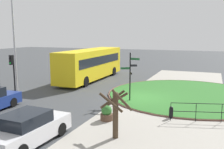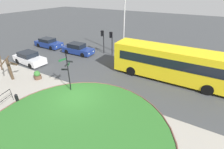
{
  "view_description": "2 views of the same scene",
  "coord_description": "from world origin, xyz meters",
  "px_view_note": "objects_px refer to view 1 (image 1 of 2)",
  "views": [
    {
      "loc": [
        -18.66,
        -5.0,
        4.95
      ],
      "look_at": [
        0.82,
        2.76,
        1.59
      ],
      "focal_mm": 41.07,
      "sensor_mm": 36.0,
      "label": 1
    },
    {
      "loc": [
        8.26,
        -8.23,
        8.21
      ],
      "look_at": [
        1.61,
        3.28,
        1.16
      ],
      "focal_mm": 25.83,
      "sensor_mm": 36.0,
      "label": 2
    }
  ],
  "objects_px": {
    "traffic_light_near": "(12,66)",
    "street_tree_bare": "(116,111)",
    "signpost_directional": "(130,73)",
    "bollard_foreground": "(171,112)",
    "lamppost_tall": "(14,38)",
    "bus_yellow": "(91,64)",
    "planter_near_signpost": "(107,114)",
    "car_trailing": "(28,129)"
  },
  "relations": [
    {
      "from": "car_trailing",
      "to": "signpost_directional",
      "type": "bearing_deg",
      "value": -11.14
    },
    {
      "from": "bus_yellow",
      "to": "car_trailing",
      "type": "xyz_separation_m",
      "value": [
        -15.78,
        -4.6,
        -1.07
      ]
    },
    {
      "from": "bollard_foreground",
      "to": "lamppost_tall",
      "type": "height_order",
      "value": "lamppost_tall"
    },
    {
      "from": "traffic_light_near",
      "to": "street_tree_bare",
      "type": "height_order",
      "value": "traffic_light_near"
    },
    {
      "from": "traffic_light_near",
      "to": "planter_near_signpost",
      "type": "xyz_separation_m",
      "value": [
        -3.14,
        -9.65,
        -1.98
      ]
    },
    {
      "from": "bollard_foreground",
      "to": "car_trailing",
      "type": "xyz_separation_m",
      "value": [
        -5.96,
        5.5,
        0.32
      ]
    },
    {
      "from": "bollard_foreground",
      "to": "planter_near_signpost",
      "type": "xyz_separation_m",
      "value": [
        -1.79,
        3.38,
        0.04
      ]
    },
    {
      "from": "signpost_directional",
      "to": "bollard_foreground",
      "type": "xyz_separation_m",
      "value": [
        -2.68,
        -3.39,
        -1.75
      ]
    },
    {
      "from": "signpost_directional",
      "to": "traffic_light_near",
      "type": "distance_m",
      "value": 9.73
    },
    {
      "from": "planter_near_signpost",
      "to": "traffic_light_near",
      "type": "bearing_deg",
      "value": 71.98
    },
    {
      "from": "planter_near_signpost",
      "to": "street_tree_bare",
      "type": "relative_size",
      "value": 0.36
    },
    {
      "from": "signpost_directional",
      "to": "street_tree_bare",
      "type": "relative_size",
      "value": 1.42
    },
    {
      "from": "bus_yellow",
      "to": "car_trailing",
      "type": "relative_size",
      "value": 2.57
    },
    {
      "from": "lamppost_tall",
      "to": "street_tree_bare",
      "type": "relative_size",
      "value": 3.38
    },
    {
      "from": "planter_near_signpost",
      "to": "lamppost_tall",
      "type": "bearing_deg",
      "value": 66.75
    },
    {
      "from": "signpost_directional",
      "to": "street_tree_bare",
      "type": "bearing_deg",
      "value": -168.14
    },
    {
      "from": "signpost_directional",
      "to": "bollard_foreground",
      "type": "height_order",
      "value": "signpost_directional"
    },
    {
      "from": "traffic_light_near",
      "to": "planter_near_signpost",
      "type": "bearing_deg",
      "value": 75.17
    },
    {
      "from": "signpost_directional",
      "to": "bus_yellow",
      "type": "height_order",
      "value": "signpost_directional"
    },
    {
      "from": "car_trailing",
      "to": "planter_near_signpost",
      "type": "xyz_separation_m",
      "value": [
        4.17,
        -2.13,
        -0.28
      ]
    },
    {
      "from": "car_trailing",
      "to": "traffic_light_near",
      "type": "bearing_deg",
      "value": 48.41
    },
    {
      "from": "bollard_foreground",
      "to": "signpost_directional",
      "type": "bearing_deg",
      "value": 51.75
    },
    {
      "from": "traffic_light_near",
      "to": "lamppost_tall",
      "type": "height_order",
      "value": "lamppost_tall"
    },
    {
      "from": "bollard_foreground",
      "to": "planter_near_signpost",
      "type": "bearing_deg",
      "value": 117.86
    },
    {
      "from": "car_trailing",
      "to": "street_tree_bare",
      "type": "relative_size",
      "value": 1.72
    },
    {
      "from": "signpost_directional",
      "to": "car_trailing",
      "type": "bearing_deg",
      "value": 166.26
    },
    {
      "from": "car_trailing",
      "to": "planter_near_signpost",
      "type": "height_order",
      "value": "car_trailing"
    },
    {
      "from": "signpost_directional",
      "to": "car_trailing",
      "type": "xyz_separation_m",
      "value": [
        -8.64,
        2.11,
        -1.43
      ]
    },
    {
      "from": "bollard_foreground",
      "to": "bus_yellow",
      "type": "xyz_separation_m",
      "value": [
        9.82,
        10.11,
        1.38
      ]
    },
    {
      "from": "bus_yellow",
      "to": "traffic_light_near",
      "type": "xyz_separation_m",
      "value": [
        -8.47,
        2.92,
        0.63
      ]
    },
    {
      "from": "bollard_foreground",
      "to": "lamppost_tall",
      "type": "relative_size",
      "value": 0.08
    },
    {
      "from": "car_trailing",
      "to": "traffic_light_near",
      "type": "relative_size",
      "value": 1.36
    },
    {
      "from": "signpost_directional",
      "to": "traffic_light_near",
      "type": "xyz_separation_m",
      "value": [
        -1.32,
        9.63,
        0.27
      ]
    },
    {
      "from": "car_trailing",
      "to": "lamppost_tall",
      "type": "bearing_deg",
      "value": 46.7
    },
    {
      "from": "street_tree_bare",
      "to": "lamppost_tall",
      "type": "bearing_deg",
      "value": 60.73
    },
    {
      "from": "bus_yellow",
      "to": "street_tree_bare",
      "type": "bearing_deg",
      "value": -149.34
    },
    {
      "from": "car_trailing",
      "to": "traffic_light_near",
      "type": "height_order",
      "value": "traffic_light_near"
    },
    {
      "from": "bollard_foreground",
      "to": "bus_yellow",
      "type": "bearing_deg",
      "value": 45.82
    },
    {
      "from": "signpost_directional",
      "to": "car_trailing",
      "type": "relative_size",
      "value": 0.82
    },
    {
      "from": "bus_yellow",
      "to": "car_trailing",
      "type": "bearing_deg",
      "value": -163.57
    },
    {
      "from": "street_tree_bare",
      "to": "traffic_light_near",
      "type": "bearing_deg",
      "value": 64.35
    },
    {
      "from": "bus_yellow",
      "to": "car_trailing",
      "type": "distance_m",
      "value": 16.47
    }
  ]
}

